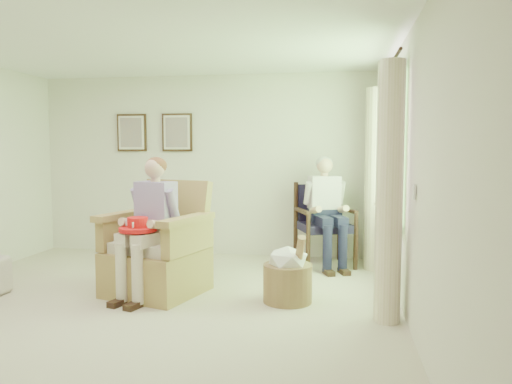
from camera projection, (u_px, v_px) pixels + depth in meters
floor at (133, 313)px, 4.67m from camera, size 5.50×5.50×0.00m
back_wall at (208, 165)px, 7.26m from camera, size 5.00×0.04×2.60m
right_wall at (413, 178)px, 4.15m from camera, size 0.04×5.50×2.60m
ceiling at (127, 30)px, 4.45m from camera, size 5.00×5.50×0.02m
window at (394, 145)px, 5.31m from camera, size 0.13×2.50×1.63m
curtain_left at (389, 193)px, 4.41m from camera, size 0.34×0.34×2.30m
curtain_right at (374, 180)px, 6.33m from camera, size 0.34×0.34×2.30m
framed_print_left at (132, 133)px, 7.37m from camera, size 0.45×0.05×0.55m
framed_print_right at (177, 132)px, 7.26m from camera, size 0.45×0.05×0.55m
wicker_armchair at (158, 257)px, 5.34m from camera, size 0.93×0.93×1.19m
wood_armchair at (325, 221)px, 6.64m from camera, size 0.69×0.65×1.06m
person_wicker at (152, 216)px, 5.14m from camera, size 0.40×0.62×1.43m
person_dark at (325, 203)px, 6.45m from camera, size 0.40×0.63×1.41m
red_hat at (138, 226)px, 4.98m from camera, size 0.37×0.37×0.14m
hatbox at (288, 274)px, 5.01m from camera, size 0.53×0.53×0.73m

